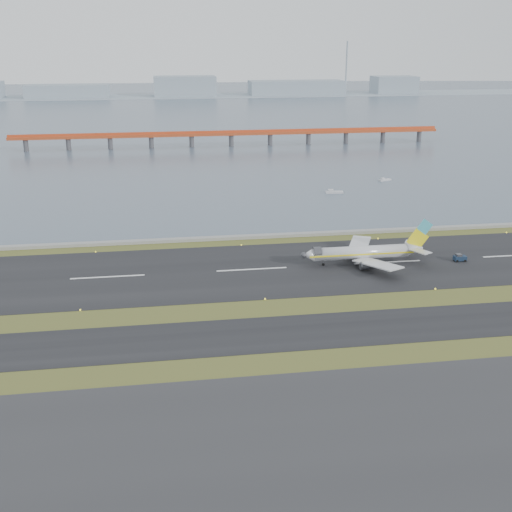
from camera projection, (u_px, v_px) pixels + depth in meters
The scene contains 12 objects.
ground at pixel (270, 312), 153.34m from camera, with size 1000.00×1000.00×0.00m, color #3B4B1A.
apron_strip at pixel (330, 449), 101.84m from camera, with size 1000.00×50.00×0.10m, color #2C2C2E.
taxiway_strip at pixel (280, 333), 142.09m from camera, with size 1000.00×18.00×0.10m, color black.
runway_strip at pixel (252, 269), 181.40m from camera, with size 1000.00×45.00×0.10m, color black.
seawall at pixel (238, 237), 209.34m from camera, with size 1000.00×2.50×1.00m, color gray.
bay_water at pixel (183, 111), 583.88m from camera, with size 1400.00×800.00×1.30m, color #4A5A6A.
red_pier at pixel (231, 134), 387.89m from camera, with size 260.00×5.00×10.20m.
far_shoreline at pixel (188, 91), 733.66m from camera, with size 1400.00×80.00×60.50m.
airliner at pixel (366, 252), 185.17m from camera, with size 38.52×32.89×12.80m.
pushback_tug at pixel (460, 258), 187.85m from camera, with size 3.59×2.16×2.28m.
workboat_near at pixel (334, 192), 271.00m from camera, with size 7.54×2.97×1.79m.
workboat_far at pixel (385, 180), 294.95m from camera, with size 6.40×3.95×1.48m.
Camera 1 is at (-24.91, -138.76, 61.88)m, focal length 45.00 mm.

